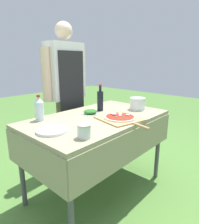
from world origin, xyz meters
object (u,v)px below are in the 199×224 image
at_px(pizza_on_peel, 120,118).
at_px(water_bottle, 39,109).
at_px(plate_stack, 52,130).
at_px(mixing_tub, 137,104).
at_px(oil_bottle, 100,100).
at_px(prep_table, 97,126).
at_px(herb_container, 90,112).
at_px(person_cook, 66,85).
at_px(sauce_jar, 84,132).

relative_size(pizza_on_peel, water_bottle, 2.42).
xyz_separation_m(water_bottle, plate_stack, (-0.10, -0.33, -0.10)).
distance_m(water_bottle, mixing_tub, 1.02).
distance_m(oil_bottle, plate_stack, 0.74).
bearing_deg(water_bottle, prep_table, -35.27).
height_order(oil_bottle, herb_container, oil_bottle).
height_order(prep_table, plate_stack, plate_stack).
relative_size(mixing_tub, plate_stack, 0.69).
height_order(prep_table, oil_bottle, oil_bottle).
bearing_deg(water_bottle, mixing_tub, -24.77).
bearing_deg(oil_bottle, pizza_on_peel, -107.73).
relative_size(person_cook, herb_container, 9.61).
height_order(oil_bottle, water_bottle, oil_bottle).
relative_size(herb_container, sauce_jar, 1.84).
distance_m(pizza_on_peel, herb_container, 0.33).
distance_m(herb_container, sauce_jar, 0.61).
bearing_deg(prep_table, sauce_jar, -146.77).
distance_m(prep_table, herb_container, 0.16).
bearing_deg(sauce_jar, water_bottle, 88.32).
relative_size(person_cook, oil_bottle, 6.18).
height_order(herb_container, plate_stack, herb_container).
distance_m(prep_table, pizza_on_peel, 0.25).
relative_size(prep_table, oil_bottle, 4.97).
height_order(prep_table, sauce_jar, sauce_jar).
xyz_separation_m(water_bottle, sauce_jar, (-0.02, -0.59, -0.06)).
distance_m(prep_table, sauce_jar, 0.54).
height_order(pizza_on_peel, herb_container, pizza_on_peel).
height_order(water_bottle, herb_container, water_bottle).
xyz_separation_m(oil_bottle, herb_container, (-0.17, -0.02, -0.09)).
bearing_deg(pizza_on_peel, water_bottle, 147.48).
relative_size(mixing_tub, sauce_jar, 1.70).
bearing_deg(prep_table, water_bottle, 144.73).
xyz_separation_m(oil_bottle, water_bottle, (-0.62, 0.16, -0.00)).
bearing_deg(prep_table, herb_container, 79.34).
height_order(mixing_tub, plate_stack, mixing_tub).
relative_size(prep_table, mixing_tub, 8.40).
xyz_separation_m(mixing_tub, sauce_jar, (-0.94, -0.16, -0.02)).
relative_size(person_cook, plate_stack, 7.20).
height_order(pizza_on_peel, plate_stack, pizza_on_peel).
xyz_separation_m(person_cook, pizza_on_peel, (-0.07, -0.86, -0.21)).
bearing_deg(sauce_jar, pizza_on_peel, 8.28).
distance_m(person_cook, sauce_jar, 1.13).
distance_m(person_cook, plate_stack, 0.98).
relative_size(person_cook, pizza_on_peel, 3.10).
xyz_separation_m(prep_table, mixing_tub, (0.50, -0.13, 0.15)).
height_order(person_cook, mixing_tub, person_cook).
relative_size(oil_bottle, sauce_jar, 2.87).
relative_size(water_bottle, mixing_tub, 1.40).
distance_m(pizza_on_peel, oil_bottle, 0.38).
xyz_separation_m(prep_table, plate_stack, (-0.52, -0.03, 0.10)).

